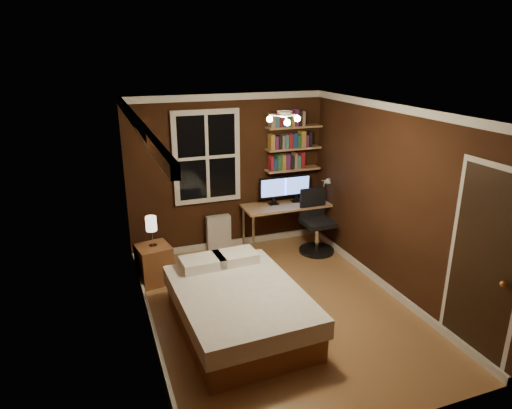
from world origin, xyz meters
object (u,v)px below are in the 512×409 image
object	(u,v)px
bedside_lamp	(152,232)
bed	(238,307)
office_chair	(316,228)
monitor_right	(296,189)
radiator	(219,233)
monitor_left	(274,191)
nightstand	(154,264)
desk	(288,208)
desk_lamp	(325,189)

from	to	relation	value
bedside_lamp	bed	bearing A→B (deg)	-63.16
bedside_lamp	office_chair	bearing A→B (deg)	3.39
monitor_right	office_chair	distance (m)	0.74
radiator	monitor_left	world-z (taller)	monitor_left
bed	monitor_left	size ratio (longest dim) A/B	4.00
nightstand	bedside_lamp	bearing A→B (deg)	0.00
bed	bedside_lamp	xyz separation A→B (m)	(-0.76, 1.49, 0.49)
desk	office_chair	xyz separation A→B (m)	(0.32, -0.40, -0.26)
desk	monitor_right	xyz separation A→B (m)	(0.18, 0.08, 0.29)
desk	office_chair	world-z (taller)	office_chair
monitor_right	office_chair	xyz separation A→B (m)	(0.15, -0.47, -0.55)
bedside_lamp	monitor_left	world-z (taller)	monitor_left
bed	nightstand	distance (m)	1.67
desk	desk_lamp	world-z (taller)	desk_lamp
bedside_lamp	monitor_right	bearing A→B (deg)	14.31
monitor_left	office_chair	size ratio (longest dim) A/B	0.48
monitor_right	office_chair	bearing A→B (deg)	-72.92
desk_lamp	bed	bearing A→B (deg)	-137.79
radiator	desk	world-z (taller)	desk
monitor_left	desk_lamp	size ratio (longest dim) A/B	1.11
radiator	desk_lamp	bearing A→B (deg)	-8.76
monitor_left	desk	bearing A→B (deg)	-18.23
bedside_lamp	desk	world-z (taller)	bedside_lamp
bedside_lamp	desk	xyz separation A→B (m)	(2.29, 0.55, -0.11)
nightstand	office_chair	bearing A→B (deg)	-6.90
desk_lamp	office_chair	bearing A→B (deg)	-134.32
bed	desk	distance (m)	2.58
bed	monitor_left	distance (m)	2.58
nightstand	desk_lamp	size ratio (longest dim) A/B	1.24
radiator	desk_lamp	xyz separation A→B (m)	(1.78, -0.27, 0.64)
monitor_left	monitor_right	size ratio (longest dim) A/B	1.00
bedside_lamp	monitor_left	distance (m)	2.16
radiator	bedside_lamp	bearing A→B (deg)	-146.88
monitor_left	office_chair	xyz separation A→B (m)	(0.55, -0.47, -0.55)
radiator	desk	xyz separation A→B (m)	(1.14, -0.19, 0.36)
bed	radiator	bearing A→B (deg)	77.73
monitor_left	desk_lamp	xyz separation A→B (m)	(0.87, -0.15, -0.01)
nightstand	monitor_left	bearing A→B (deg)	6.70
desk	desk_lamp	bearing A→B (deg)	-7.11
monitor_left	desk_lamp	world-z (taller)	monitor_left
nightstand	office_chair	distance (m)	2.62
bed	office_chair	world-z (taller)	office_chair
bed	office_chair	xyz separation A→B (m)	(1.86, 1.65, 0.12)
monitor_right	bedside_lamp	bearing A→B (deg)	-165.69
radiator	office_chair	distance (m)	1.58
nightstand	desk	world-z (taller)	desk
monitor_left	nightstand	bearing A→B (deg)	-163.01
desk	monitor_left	distance (m)	0.38
nightstand	monitor_right	xyz separation A→B (m)	(2.47, 0.63, 0.67)
monitor_left	desk_lamp	bearing A→B (deg)	-10.14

